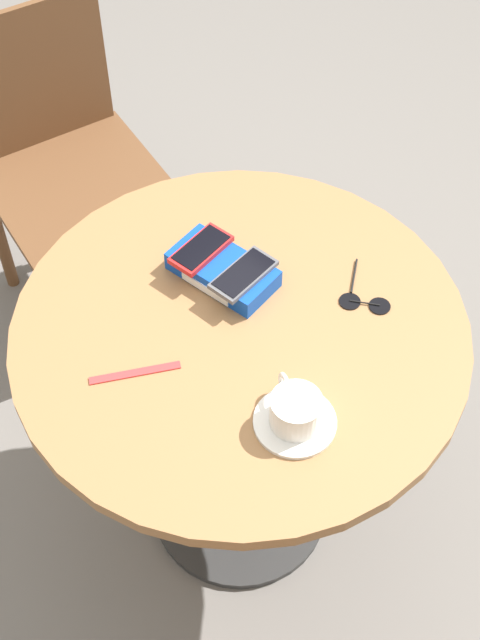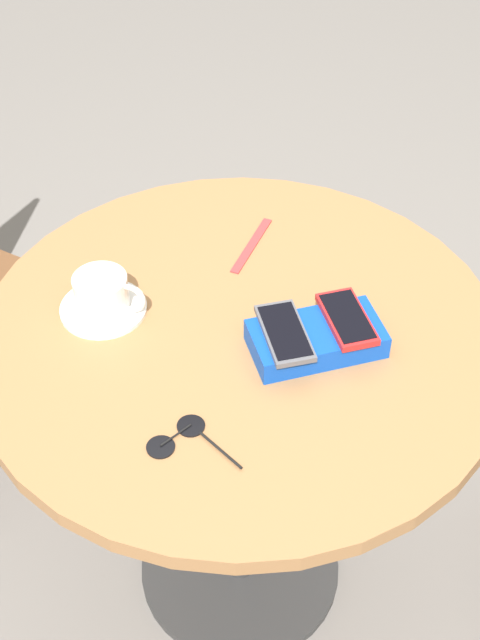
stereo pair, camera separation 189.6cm
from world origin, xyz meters
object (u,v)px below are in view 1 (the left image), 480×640
chair_far_side (66,168)px  sunglasses (363,301)px  phone_box (223,270)px  round_table (240,371)px  phone_red (201,249)px  lanyard_strap (135,373)px  saucer (295,422)px  coffee_cup (295,409)px  phone_gray (244,274)px

chair_far_side → sunglasses: bearing=-0.0°
phone_box → chair_far_side: 0.82m
round_table → chair_far_side: (-0.86, 0.21, -0.13)m
phone_red → chair_far_side: 0.78m
phone_box → chair_far_side: size_ratio=0.25×
round_table → lanyard_strap: bearing=-106.0°
saucer → coffee_cup: coffee_cup is taller
saucer → chair_far_side: size_ratio=0.17×
round_table → chair_far_side: size_ratio=1.00×
lanyard_strap → phone_box: bearing=100.5°
phone_red → saucer: (0.38, -0.14, -0.04)m
lanyard_strap → sunglasses: bearing=66.1°
saucer → coffee_cup: size_ratio=1.25×
phone_red → saucer: bearing=-20.6°
coffee_cup → sunglasses: (-0.09, 0.30, -0.04)m
phone_box → phone_gray: size_ratio=1.57×
chair_far_side → phone_box: bearing=-11.2°
phone_box → sunglasses: bearing=31.5°
phone_box → phone_gray: bearing=4.0°
phone_box → saucer: bearing=-24.7°
phone_box → saucer: phone_box is taller
phone_red → lanyard_strap: (0.10, -0.27, -0.05)m
round_table → phone_gray: bearing=130.1°
round_table → phone_red: bearing=160.6°
coffee_cup → lanyard_strap: 0.31m
phone_gray → chair_far_side: (-0.80, 0.14, -0.32)m
sunglasses → saucer: bearing=-73.0°
round_table → phone_gray: size_ratio=6.24×
round_table → saucer: size_ratio=5.97×
sunglasses → phone_gray: bearing=-142.4°
round_table → sunglasses: sunglasses is taller
phone_red → coffee_cup: 0.41m
phone_box → coffee_cup: size_ratio=1.87×
lanyard_strap → chair_far_side: bearing=152.0°
round_table → phone_gray: 0.21m
saucer → sunglasses: size_ratio=1.12×
phone_red → sunglasses: phone_red is taller
phone_box → sunglasses: 0.28m
lanyard_strap → chair_far_side: size_ratio=0.19×
round_table → phone_gray: phone_gray is taller
phone_red → sunglasses: (0.29, 0.16, -0.05)m
phone_red → lanyard_strap: phone_red is taller
phone_red → saucer: 0.41m
phone_red → lanyard_strap: size_ratio=0.80×
round_table → sunglasses: (0.13, 0.21, 0.15)m
round_table → saucer: 0.28m
coffee_cup → phone_box: bearing=155.3°
saucer → sunglasses: bearing=107.0°
saucer → sunglasses: (-0.09, 0.30, -0.00)m
phone_gray → round_table: bearing=-49.9°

